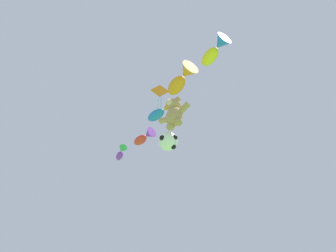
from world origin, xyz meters
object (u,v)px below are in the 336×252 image
at_px(fish_kite_cobalt, 162,111).
at_px(fish_kite_violet, 121,153).
at_px(soccer_ball_kite, 168,141).
at_px(teddy_bear_kite, 174,113).
at_px(fish_kite_tangerine, 182,79).
at_px(fish_kite_crimson, 145,137).
at_px(fish_kite_goldfin, 215,50).
at_px(diamond_kite, 160,92).

xyz_separation_m(fish_kite_cobalt, fish_kite_violet, (-5.36, 1.27, 0.12)).
relative_size(soccer_ball_kite, fish_kite_violet, 0.57).
bearing_deg(teddy_bear_kite, fish_kite_tangerine, 85.02).
relative_size(fish_kite_crimson, fish_kite_violet, 1.06).
bearing_deg(soccer_ball_kite, fish_kite_violet, 159.20).
height_order(teddy_bear_kite, fish_kite_tangerine, fish_kite_tangerine).
bearing_deg(fish_kite_goldfin, fish_kite_violet, 164.76).
relative_size(fish_kite_tangerine, fish_kite_crimson, 1.35).
xyz_separation_m(fish_kite_goldfin, fish_kite_cobalt, (-5.10, 1.58, 0.26)).
distance_m(fish_kite_goldfin, fish_kite_cobalt, 5.35).
bearing_deg(fish_kite_crimson, fish_kite_goldfin, -17.93).
height_order(fish_kite_tangerine, fish_kite_cobalt, fish_kite_tangerine).
height_order(fish_kite_cobalt, fish_kite_violet, fish_kite_violet).
distance_m(teddy_bear_kite, fish_kite_tangerine, 3.57).
distance_m(fish_kite_tangerine, diamond_kite, 2.07).
height_order(soccer_ball_kite, fish_kite_violet, fish_kite_violet).
bearing_deg(teddy_bear_kite, diamond_kite, 153.30).
relative_size(teddy_bear_kite, fish_kite_crimson, 1.05).
xyz_separation_m(fish_kite_goldfin, fish_kite_violet, (-10.46, 2.85, 0.38)).
bearing_deg(diamond_kite, soccer_ball_kite, -27.76).
relative_size(soccer_ball_kite, fish_kite_goldfin, 0.50).
bearing_deg(fish_kite_cobalt, fish_kite_goldfin, -17.19).
height_order(fish_kite_cobalt, diamond_kite, diamond_kite).
bearing_deg(teddy_bear_kite, fish_kite_crimson, 151.71).
distance_m(fish_kite_crimson, fish_kite_violet, 3.07).
distance_m(soccer_ball_kite, fish_kite_goldfin, 5.41).
xyz_separation_m(fish_kite_goldfin, fish_kite_tangerine, (-2.65, 0.57, 0.50)).
bearing_deg(fish_kite_violet, fish_kite_tangerine, -16.27).
bearing_deg(diamond_kite, fish_kite_crimson, 150.67).
height_order(fish_kite_tangerine, fish_kite_violet, fish_kite_tangerine).
bearing_deg(diamond_kite, fish_kite_tangerine, -7.24).
distance_m(fish_kite_goldfin, fish_kite_violet, 10.85).
bearing_deg(fish_kite_crimson, fish_kite_violet, 171.71).
bearing_deg(fish_kite_violet, teddy_bear_kite, -21.09).
height_order(fish_kite_cobalt, fish_kite_crimson, fish_kite_cobalt).
distance_m(teddy_bear_kite, diamond_kite, 4.60).
bearing_deg(fish_kite_violet, fish_kite_crimson, -8.29).
relative_size(teddy_bear_kite, soccer_ball_kite, 1.94).
height_order(fish_kite_goldfin, fish_kite_crimson, fish_kite_goldfin).
bearing_deg(fish_kite_tangerine, fish_kite_goldfin, -12.14).
relative_size(soccer_ball_kite, fish_kite_tangerine, 0.40).
bearing_deg(fish_kite_goldfin, fish_kite_cobalt, 162.81).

